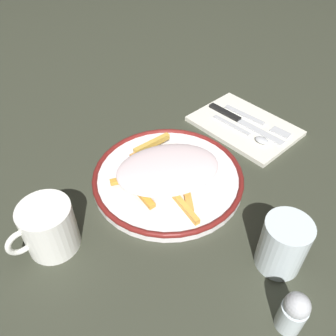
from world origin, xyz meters
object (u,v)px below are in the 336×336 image
(knife, at_px, (238,120))
(fork, at_px, (256,121))
(salt_shaker, at_px, (294,312))
(napkin, at_px, (244,126))
(water_glass, at_px, (283,245))
(plate, at_px, (168,177))
(fries_heap, at_px, (166,170))
(coffee_mug, at_px, (48,228))
(spoon, at_px, (249,134))

(knife, bearing_deg, fork, 133.54)
(fork, xyz_separation_m, salt_shaker, (0.35, 0.32, 0.02))
(fork, relative_size, knife, 0.84)
(napkin, distance_m, fork, 0.03)
(water_glass, bearing_deg, plate, -88.30)
(fries_heap, distance_m, knife, 0.27)
(coffee_mug, bearing_deg, water_glass, 132.83)
(coffee_mug, bearing_deg, spoon, 175.17)
(napkin, xyz_separation_m, water_glass, (0.25, 0.27, 0.04))
(fries_heap, bearing_deg, plate, -149.83)
(fork, bearing_deg, salt_shaker, 42.90)
(spoon, distance_m, water_glass, 0.32)
(fries_heap, height_order, knife, fries_heap)
(napkin, bearing_deg, spoon, 52.77)
(spoon, relative_size, salt_shaker, 2.04)
(fries_heap, bearing_deg, fork, -178.99)
(fries_heap, height_order, salt_shaker, salt_shaker)
(napkin, relative_size, water_glass, 2.45)
(plate, relative_size, spoon, 1.96)
(fork, height_order, salt_shaker, salt_shaker)
(plate, distance_m, spoon, 0.23)
(spoon, bearing_deg, fork, -157.73)
(salt_shaker, bearing_deg, fork, -137.10)
(fries_heap, relative_size, water_glass, 2.51)
(fork, relative_size, spoon, 1.16)
(knife, height_order, salt_shaker, salt_shaker)
(water_glass, bearing_deg, knife, -130.71)
(spoon, xyz_separation_m, water_glass, (0.22, 0.23, 0.03))
(plate, height_order, salt_shaker, salt_shaker)
(fries_heap, distance_m, fork, 0.29)
(napkin, xyz_separation_m, spoon, (0.03, 0.03, 0.01))
(plate, relative_size, fork, 1.69)
(knife, xyz_separation_m, salt_shaker, (0.32, 0.35, 0.02))
(coffee_mug, relative_size, salt_shaker, 1.52)
(spoon, height_order, water_glass, water_glass)
(knife, bearing_deg, coffee_mug, 1.63)
(napkin, height_order, spoon, spoon)
(fries_heap, xyz_separation_m, fork, (-0.29, -0.01, -0.03))
(knife, distance_m, salt_shaker, 0.48)
(water_glass, bearing_deg, salt_shaker, 43.46)
(knife, distance_m, spoon, 0.06)
(spoon, xyz_separation_m, salt_shaker, (0.29, 0.30, 0.02))
(coffee_mug, bearing_deg, fork, 178.15)
(plate, bearing_deg, coffee_mug, -3.79)
(plate, bearing_deg, knife, -173.18)
(plate, distance_m, coffee_mug, 0.25)
(fries_heap, bearing_deg, knife, -172.16)
(napkin, relative_size, coffee_mug, 2.05)
(fries_heap, height_order, napkin, fries_heap)
(fries_heap, bearing_deg, coffee_mug, -5.43)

